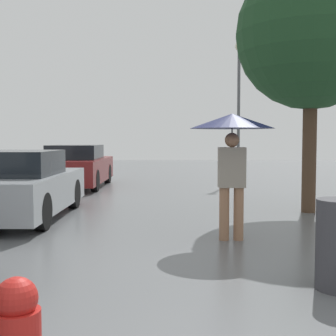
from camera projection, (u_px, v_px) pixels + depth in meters
The scene contains 5 objects.
pedestrian at pixel (232, 135), 6.58m from camera, with size 1.19×1.19×1.80m.
parked_car_middle at pixel (17, 186), 8.49m from camera, with size 1.70×3.87×1.23m.
parked_car_farthest at pixel (77, 167), 14.00m from camera, with size 1.66×4.12×1.26m.
tree at pixel (311, 35), 8.99m from camera, with size 2.91×2.91×4.92m.
street_lamp at pixel (239, 93), 15.80m from camera, with size 0.28×0.28×4.69m.
Camera 1 is at (-0.35, -1.40, 1.44)m, focal length 50.00 mm.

